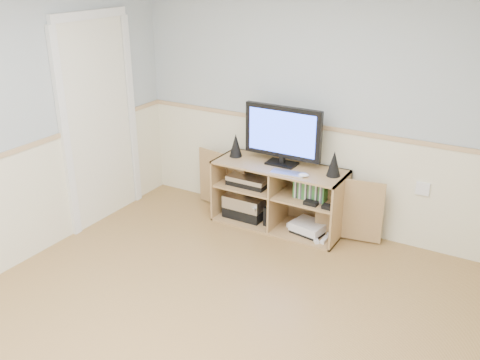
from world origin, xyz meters
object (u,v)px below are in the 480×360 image
at_px(monitor, 283,134).
at_px(media_cabinet, 281,194).
at_px(keyboard, 288,173).
at_px(game_consoles, 308,227).

bearing_deg(monitor, media_cabinet, 90.00).
xyz_separation_m(monitor, keyboard, (0.16, -0.19, -0.31)).
bearing_deg(monitor, keyboard, -50.23).
distance_m(monitor, game_consoles, 0.96).
bearing_deg(media_cabinet, keyboard, -51.55).
bearing_deg(game_consoles, monitor, 169.77).
bearing_deg(keyboard, media_cabinet, 122.91).
bearing_deg(game_consoles, keyboard, -144.71).
relative_size(media_cabinet, game_consoles, 4.45).
bearing_deg(media_cabinet, game_consoles, -11.71).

